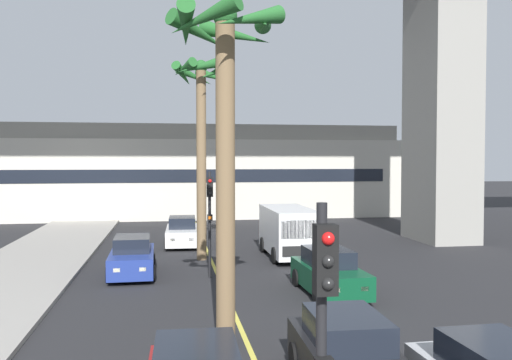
# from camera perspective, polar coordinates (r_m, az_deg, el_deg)

# --- Properties ---
(lane_stripe_center) EXTENTS (0.14, 56.00, 0.01)m
(lane_stripe_center) POSITION_cam_1_polar(r_m,az_deg,el_deg) (22.68, -4.11, -9.74)
(lane_stripe_center) COLOR #DBCC4C
(lane_stripe_center) RESTS_ON ground
(pier_building_backdrop) EXTENTS (33.75, 8.04, 7.45)m
(pier_building_backdrop) POSITION_cam_1_polar(r_m,az_deg,el_deg) (45.77, -6.75, 0.86)
(pier_building_backdrop) COLOR beige
(pier_building_backdrop) RESTS_ON ground
(car_queue_front) EXTENTS (1.92, 4.14, 1.56)m
(car_queue_front) POSITION_cam_1_polar(r_m,az_deg,el_deg) (11.58, 9.65, -17.83)
(car_queue_front) COLOR black
(car_queue_front) RESTS_ON ground
(car_queue_second) EXTENTS (1.94, 4.15, 1.56)m
(car_queue_second) POSITION_cam_1_polar(r_m,az_deg,el_deg) (29.94, -7.73, -5.46)
(car_queue_second) COLOR white
(car_queue_second) RESTS_ON ground
(car_queue_fourth) EXTENTS (1.94, 4.16, 1.56)m
(car_queue_fourth) POSITION_cam_1_polar(r_m,az_deg,el_deg) (19.39, 7.65, -9.63)
(car_queue_fourth) COLOR #0C4728
(car_queue_fourth) RESTS_ON ground
(car_queue_fifth) EXTENTS (1.90, 4.13, 1.56)m
(car_queue_fifth) POSITION_cam_1_polar(r_m,az_deg,el_deg) (22.76, -12.84, -7.91)
(car_queue_fifth) COLOR navy
(car_queue_fifth) RESTS_ON ground
(delivery_van) EXTENTS (2.18, 5.26, 2.36)m
(delivery_van) POSITION_cam_1_polar(r_m,az_deg,el_deg) (26.14, 3.45, -5.30)
(delivery_van) COLOR white
(delivery_van) RESTS_ON ground
(traffic_light_median_near) EXTENTS (0.24, 0.37, 4.20)m
(traffic_light_median_near) POSITION_cam_1_polar(r_m,az_deg,el_deg) (6.21, 7.04, -16.22)
(traffic_light_median_near) COLOR black
(traffic_light_median_near) RESTS_ON ground
(traffic_light_median_far) EXTENTS (0.24, 0.37, 4.20)m
(traffic_light_median_far) POSITION_cam_1_polar(r_m,az_deg,el_deg) (21.47, -4.87, -3.10)
(traffic_light_median_far) COLOR black
(traffic_light_median_far) RESTS_ON ground
(palm_tree_near_median) EXTENTS (2.83, 2.89, 9.27)m
(palm_tree_near_median) POSITION_cam_1_polar(r_m,az_deg,el_deg) (25.49, -5.77, 7.26)
(palm_tree_near_median) COLOR brown
(palm_tree_near_median) RESTS_ON ground
(palm_tree_mid_median) EXTENTS (2.93, 3.05, 8.49)m
(palm_tree_mid_median) POSITION_cam_1_polar(r_m,az_deg,el_deg) (13.55, -3.36, 8.86)
(palm_tree_mid_median) COLOR brown
(palm_tree_mid_median) RESTS_ON ground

